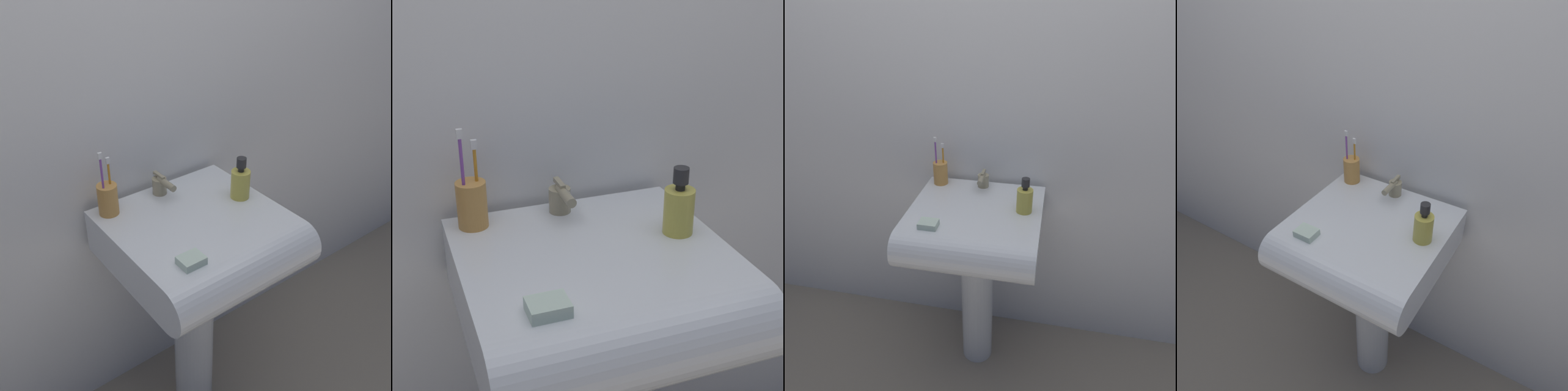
{
  "view_description": "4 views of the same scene",
  "coord_description": "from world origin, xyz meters",
  "views": [
    {
      "loc": [
        -0.76,
        -1.03,
        1.74
      ],
      "look_at": [
        0.03,
        0.03,
        0.92
      ],
      "focal_mm": 45.0,
      "sensor_mm": 36.0,
      "label": 1
    },
    {
      "loc": [
        -0.37,
        -0.98,
        1.46
      ],
      "look_at": [
        0.0,
        0.02,
        0.97
      ],
      "focal_mm": 55.0,
      "sensor_mm": 36.0,
      "label": 2
    },
    {
      "loc": [
        0.29,
        -1.31,
        1.65
      ],
      "look_at": [
        0.01,
        0.01,
        0.91
      ],
      "focal_mm": 35.0,
      "sensor_mm": 36.0,
      "label": 3
    },
    {
      "loc": [
        0.55,
        -0.89,
        1.71
      ],
      "look_at": [
        -0.01,
        0.02,
        0.96
      ],
      "focal_mm": 35.0,
      "sensor_mm": 36.0,
      "label": 4
    }
  ],
  "objects": [
    {
      "name": "faucet",
      "position": [
        -0.01,
        0.17,
        0.9
      ],
      "size": [
        0.05,
        0.11,
        0.07
      ],
      "color": "tan",
      "rests_on": "sink_basin"
    },
    {
      "name": "soap_bottle",
      "position": [
        0.19,
        0.0,
        0.92
      ],
      "size": [
        0.06,
        0.06,
        0.15
      ],
      "color": "gold",
      "rests_on": "sink_basin"
    },
    {
      "name": "sink_basin",
      "position": [
        0.0,
        -0.06,
        0.79
      ],
      "size": [
        0.53,
        0.54,
        0.15
      ],
      "color": "white",
      "rests_on": "sink_pedestal"
    },
    {
      "name": "wall_back",
      "position": [
        0.0,
        0.28,
        1.2
      ],
      "size": [
        5.0,
        0.05,
        2.4
      ],
      "primitive_type": "cube",
      "color": "white",
      "rests_on": "ground"
    },
    {
      "name": "toothbrush_cup",
      "position": [
        -0.2,
        0.17,
        0.92
      ],
      "size": [
        0.06,
        0.06,
        0.22
      ],
      "color": "#D19347",
      "rests_on": "sink_basin"
    },
    {
      "name": "bar_soap",
      "position": [
        -0.14,
        -0.18,
        0.88
      ],
      "size": [
        0.07,
        0.06,
        0.02
      ],
      "primitive_type": "cube",
      "color": "silver",
      "rests_on": "sink_basin"
    }
  ]
}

